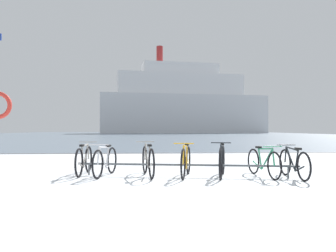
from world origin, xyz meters
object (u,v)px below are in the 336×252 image
at_px(bicycle_2, 148,161).
at_px(bicycle_5, 263,162).
at_px(bicycle_0, 84,160).
at_px(bicycle_3, 186,161).
at_px(ferry_ship, 183,104).
at_px(bicycle_4, 222,161).
at_px(bicycle_1, 105,161).
at_px(bicycle_6, 294,163).

xyz_separation_m(bicycle_2, bicycle_5, (2.76, -0.27, -0.03)).
height_order(bicycle_0, bicycle_5, bicycle_0).
xyz_separation_m(bicycle_3, ferry_ship, (8.21, 81.76, 7.45)).
bearing_deg(bicycle_0, bicycle_3, -11.40).
height_order(bicycle_2, bicycle_5, bicycle_2).
xyz_separation_m(bicycle_0, bicycle_4, (3.38, -0.54, 0.01)).
relative_size(bicycle_0, bicycle_5, 0.97).
distance_m(bicycle_0, ferry_ship, 82.29).
relative_size(bicycle_1, bicycle_6, 1.01).
bearing_deg(bicycle_0, bicycle_6, -10.01).
bearing_deg(bicycle_4, bicycle_6, -11.77).
bearing_deg(bicycle_1, bicycle_6, -7.93).
distance_m(bicycle_1, bicycle_2, 1.04).
distance_m(bicycle_0, bicycle_3, 2.56).
relative_size(bicycle_2, bicycle_6, 1.06).
relative_size(bicycle_4, ferry_ship, 0.04).
bearing_deg(bicycle_3, bicycle_1, 172.92).
distance_m(bicycle_1, ferry_ship, 82.49).
distance_m(bicycle_3, bicycle_6, 2.51).
xyz_separation_m(bicycle_2, ferry_ship, (9.12, 81.60, 7.44)).
bearing_deg(bicycle_0, bicycle_4, -9.16).
bearing_deg(bicycle_2, bicycle_3, -9.80).
height_order(bicycle_3, bicycle_4, bicycle_4).
bearing_deg(bicycle_2, ferry_ship, 83.62).
bearing_deg(bicycle_6, bicycle_2, 171.09).
bearing_deg(bicycle_4, bicycle_1, 174.32).
bearing_deg(bicycle_2, bicycle_1, 175.31).
height_order(bicycle_0, bicycle_2, bicycle_2).
distance_m(bicycle_0, bicycle_1, 0.62).
height_order(bicycle_0, bicycle_6, bicycle_0).
distance_m(bicycle_6, ferry_ship, 82.67).
bearing_deg(bicycle_6, bicycle_3, 171.41).
bearing_deg(bicycle_5, bicycle_4, 175.56).
bearing_deg(bicycle_4, bicycle_2, 173.73).
xyz_separation_m(bicycle_3, bicycle_6, (2.49, -0.38, -0.03)).
bearing_deg(bicycle_6, ferry_ship, 86.01).
xyz_separation_m(bicycle_2, bicycle_4, (1.78, -0.20, 0.00)).
bearing_deg(bicycle_2, bicycle_0, 167.69).
bearing_deg(bicycle_4, bicycle_5, -4.44).
relative_size(bicycle_4, bicycle_6, 1.00).
relative_size(bicycle_0, ferry_ship, 0.04).
bearing_deg(ferry_ship, bicycle_5, -94.44).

